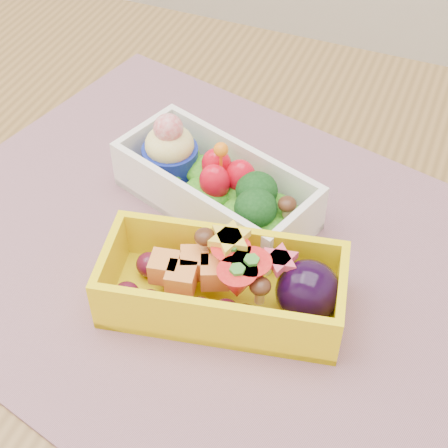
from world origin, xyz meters
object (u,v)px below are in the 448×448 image
at_px(table, 166,316).
at_px(bento_yellow, 228,284).
at_px(bento_white, 215,185).
at_px(placemat, 214,256).

height_order(table, bento_yellow, bento_yellow).
relative_size(bento_white, bento_yellow, 1.00).
xyz_separation_m(placemat, bento_white, (-0.02, 0.06, 0.03)).
relative_size(table, bento_yellow, 5.80).
bearing_deg(bento_yellow, placemat, 112.58).
relative_size(placemat, bento_white, 2.65).
xyz_separation_m(table, placemat, (0.05, 0.01, 0.10)).
distance_m(table, bento_yellow, 0.16).
bearing_deg(bento_yellow, bento_white, 106.16).
bearing_deg(table, bento_yellow, -24.36).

